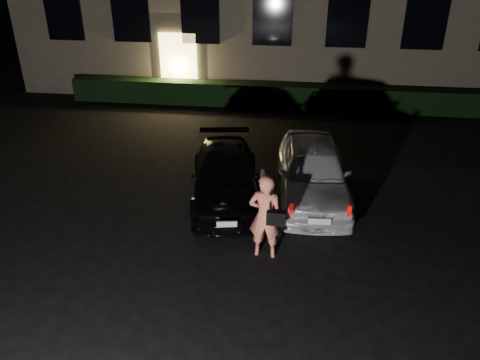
# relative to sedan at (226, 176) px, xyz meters

# --- Properties ---
(ground) EXTENTS (80.00, 80.00, 0.00)m
(ground) POSITION_rel_sedan_xyz_m (0.47, -3.39, -0.56)
(ground) COLOR black
(ground) RESTS_ON ground
(hedge) EXTENTS (15.00, 0.70, 0.85)m
(hedge) POSITION_rel_sedan_xyz_m (0.47, 7.11, -0.13)
(hedge) COLOR black
(hedge) RESTS_ON ground
(sedan) EXTENTS (2.21, 4.05, 1.11)m
(sedan) POSITION_rel_sedan_xyz_m (0.00, 0.00, 0.00)
(sedan) COLOR black
(sedan) RESTS_ON ground
(hatch) EXTENTS (1.89, 4.11, 1.36)m
(hatch) POSITION_rel_sedan_xyz_m (2.03, 0.30, 0.13)
(hatch) COLOR silver
(hatch) RESTS_ON ground
(man) EXTENTS (0.72, 0.44, 1.74)m
(man) POSITION_rel_sedan_xyz_m (1.13, -2.19, 0.32)
(man) COLOR #FF8063
(man) RESTS_ON ground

